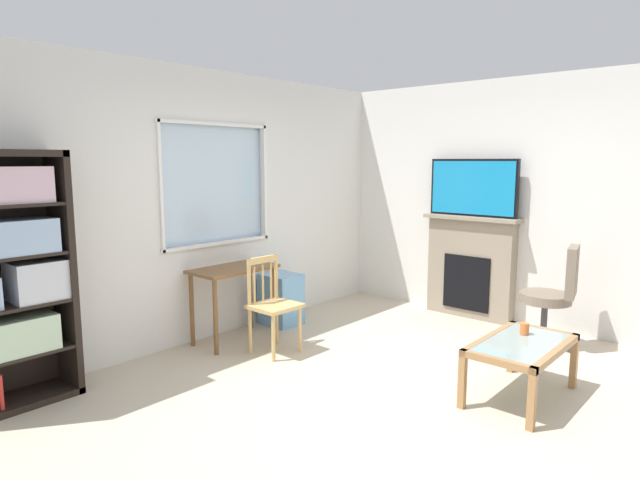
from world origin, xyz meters
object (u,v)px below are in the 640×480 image
object	(u,v)px
bookshelf	(3,275)
sippy_cup	(524,329)
wooden_chair	(272,304)
coffee_table	(522,350)
plastic_drawer_unit	(281,299)
office_chair	(555,291)
tv	(473,188)
desk_under_window	(234,281)
fireplace	(470,266)

from	to	relation	value
bookshelf	sippy_cup	distance (m)	3.92
wooden_chair	coffee_table	xyz separation A→B (m)	(0.55, -2.15, -0.09)
plastic_drawer_unit	sippy_cup	distance (m)	2.66
wooden_chair	plastic_drawer_unit	distance (m)	0.89
plastic_drawer_unit	office_chair	xyz separation A→B (m)	(1.21, -2.52, 0.27)
bookshelf	tv	xyz separation A→B (m)	(4.36, -1.49, 0.51)
coffee_table	office_chair	bearing A→B (deg)	8.31
coffee_table	sippy_cup	world-z (taller)	sippy_cup
desk_under_window	coffee_table	bearing A→B (deg)	-77.63
wooden_chair	plastic_drawer_unit	size ratio (longest dim) A/B	1.60
bookshelf	fireplace	xyz separation A→B (m)	(4.38, -1.49, -0.40)
bookshelf	wooden_chair	bearing A→B (deg)	-16.80
fireplace	bookshelf	bearing A→B (deg)	161.25
tv	plastic_drawer_unit	bearing A→B (deg)	138.81
plastic_drawer_unit	coffee_table	world-z (taller)	plastic_drawer_unit
office_chair	coffee_table	bearing A→B (deg)	-171.69
bookshelf	wooden_chair	world-z (taller)	bookshelf
fireplace	plastic_drawer_unit	bearing A→B (deg)	139.13
wooden_chair	bookshelf	bearing A→B (deg)	163.20
plastic_drawer_unit	sippy_cup	size ratio (longest dim) A/B	6.25
desk_under_window	plastic_drawer_unit	xyz separation A→B (m)	(0.70, 0.05, -0.33)
bookshelf	desk_under_window	bearing A→B (deg)	-3.01
desk_under_window	fireplace	size ratio (longest dim) A/B	0.72
bookshelf	sippy_cup	xyz separation A→B (m)	(2.79, -2.71, -0.49)
fireplace	sippy_cup	size ratio (longest dim) A/B	13.03
tv	sippy_cup	distance (m)	2.23
wooden_chair	sippy_cup	bearing A→B (deg)	-70.60
coffee_table	wooden_chair	bearing A→B (deg)	104.36
fireplace	office_chair	size ratio (longest dim) A/B	1.17
fireplace	coffee_table	xyz separation A→B (m)	(-1.77, -1.28, -0.21)
plastic_drawer_unit	desk_under_window	bearing A→B (deg)	-175.93
tv	coffee_table	xyz separation A→B (m)	(-1.75, -1.28, -1.12)
coffee_table	sippy_cup	size ratio (longest dim) A/B	10.66
desk_under_window	sippy_cup	distance (m)	2.72
coffee_table	plastic_drawer_unit	bearing A→B (deg)	87.47
coffee_table	bookshelf	bearing A→B (deg)	133.26
bookshelf	tv	distance (m)	4.63
fireplace	tv	world-z (taller)	tv
fireplace	office_chair	bearing A→B (deg)	-111.93
bookshelf	tv	size ratio (longest dim) A/B	1.82
desk_under_window	tv	distance (m)	2.85
desk_under_window	sippy_cup	bearing A→B (deg)	-73.53
wooden_chair	coffee_table	distance (m)	2.22
tv	bookshelf	bearing A→B (deg)	161.17
fireplace	tv	xyz separation A→B (m)	(-0.02, 0.00, 0.90)
office_chair	desk_under_window	bearing A→B (deg)	127.88
fireplace	sippy_cup	bearing A→B (deg)	-142.28
bookshelf	plastic_drawer_unit	distance (m)	2.81
bookshelf	coffee_table	xyz separation A→B (m)	(2.60, -2.77, -0.61)
bookshelf	coffee_table	bearing A→B (deg)	-46.74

